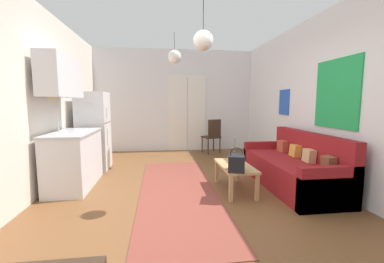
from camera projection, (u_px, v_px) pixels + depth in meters
name	position (u px, v px, depth m)	size (l,w,h in m)	color
ground_plane	(192.00, 204.00, 3.46)	(4.95, 8.04, 0.10)	brown
wall_back	(175.00, 101.00, 7.01)	(4.55, 0.13, 2.82)	silver
wall_right	(345.00, 99.00, 3.58)	(0.12, 7.64, 2.82)	silver
wall_left	(11.00, 99.00, 3.01)	(0.12, 7.64, 2.82)	silver
area_rug	(178.00, 191.00, 3.84)	(1.14, 3.58, 0.01)	brown
couch	(294.00, 169.00, 4.06)	(0.83, 2.05, 0.88)	maroon
coffee_table	(235.00, 168.00, 3.83)	(0.46, 0.93, 0.41)	tan
bamboo_vase	(235.00, 157.00, 3.99)	(0.08, 0.08, 0.38)	#2D2D33
handbag	(236.00, 163.00, 3.48)	(0.29, 0.33, 0.33)	black
refrigerator	(94.00, 131.00, 5.08)	(0.59, 0.65, 1.57)	white
kitchen_counter	(71.00, 138.00, 3.98)	(0.61, 1.28, 2.08)	silver
accent_chair	(212.00, 135.00, 6.63)	(0.52, 0.51, 0.92)	#382619
pendant_lamp_near	(203.00, 40.00, 3.11)	(0.25, 0.25, 0.81)	black
pendant_lamp_far	(174.00, 57.00, 5.21)	(0.28, 0.28, 0.64)	black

